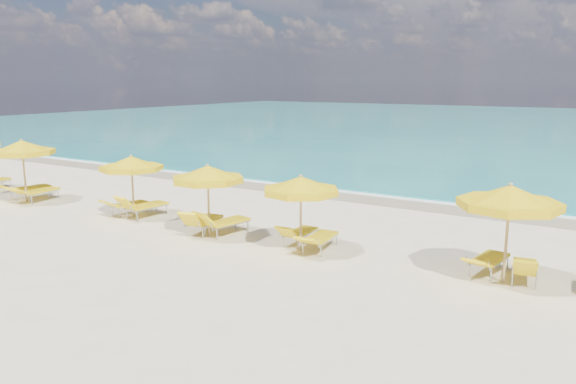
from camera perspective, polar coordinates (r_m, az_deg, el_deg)
The scene contains 20 objects.
ground_plane at distance 16.68m, azimuth -2.74°, elevation -4.91°, with size 120.00×120.00×0.00m, color beige.
ocean at distance 62.00m, azimuth 23.52°, elevation 6.12°, with size 120.00×80.00×0.30m, color #167B79.
wet_sand_band at distance 22.97m, azimuth 7.81°, elevation -0.47°, with size 120.00×2.60×0.01m, color tan.
foam_line at distance 23.68m, azimuth 8.61°, elevation -0.13°, with size 120.00×1.20×0.03m, color white.
whitecap_near at distance 34.05m, azimuth 5.25°, elevation 3.44°, with size 14.00×0.36×0.05m, color white.
umbrella_1 at distance 23.85m, azimuth -25.41°, elevation 4.05°, with size 3.04×3.04×2.45m.
umbrella_2 at distance 19.84m, azimuth -15.63°, elevation 2.77°, with size 2.24×2.24×2.17m.
umbrella_3 at distance 16.88m, azimuth -8.16°, elevation 1.76°, with size 2.86×2.86×2.21m.
umbrella_4 at distance 15.20m, azimuth 1.31°, elevation 0.63°, with size 2.51×2.51×2.16m.
umbrella_5 at distance 13.71m, azimuth 21.60°, elevation -0.54°, with size 2.71×2.71×2.38m.
lounger_1_left at distance 24.73m, azimuth -24.82°, elevation -0.02°, with size 1.05×2.12×0.76m.
lounger_1_right at distance 23.92m, azimuth -23.99°, elevation -0.31°, with size 0.85×2.04×0.75m.
lounger_2_left at distance 20.62m, azimuth -15.87°, elevation -1.58°, with size 0.85×1.78×0.66m.
lounger_2_right at distance 19.96m, azimuth -14.24°, elevation -1.82°, with size 0.83×1.92×0.91m.
lounger_3_left at distance 17.58m, azimuth -8.55°, elevation -3.39°, with size 0.96×1.89×0.90m.
lounger_3_right at distance 17.29m, azimuth -6.36°, elevation -3.57°, with size 0.96×1.93×0.90m.
lounger_4_left at distance 16.27m, azimuth 1.18°, elevation -4.58°, with size 0.58×1.64×0.74m.
lounger_4_right at distance 15.65m, azimuth 3.22°, elevation -5.19°, with size 0.77×1.89×0.67m.
lounger_5_left at distance 14.69m, azimuth 19.70°, elevation -7.01°, with size 0.81×1.86×0.64m.
lounger_5_right at distance 14.44m, azimuth 22.87°, elevation -7.59°, with size 0.78×1.64×0.79m.
Camera 1 is at (9.13, -13.15, 4.67)m, focal length 35.00 mm.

